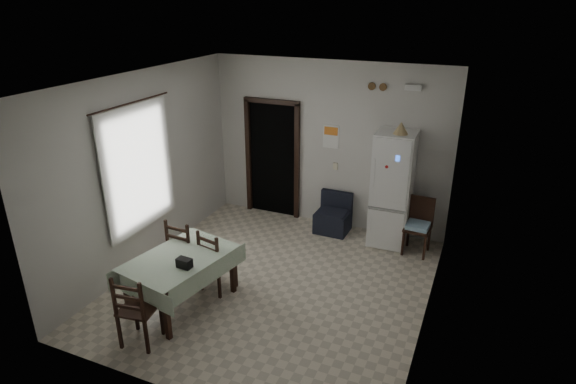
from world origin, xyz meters
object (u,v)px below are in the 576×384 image
(corner_chair, at_px, (418,227))
(dining_chair_far_right, at_px, (218,259))
(dining_chair_far_left, at_px, (187,249))
(dining_chair_near_head, at_px, (139,308))
(navy_seat, at_px, (333,213))
(fridge, at_px, (392,189))
(dining_table, at_px, (182,281))

(corner_chair, distance_m, dining_chair_far_right, 3.20)
(corner_chair, height_order, dining_chair_far_left, dining_chair_far_left)
(corner_chair, distance_m, dining_chair_near_head, 4.36)
(navy_seat, distance_m, dining_chair_far_left, 2.71)
(dining_chair_near_head, bearing_deg, dining_chair_far_left, -87.04)
(dining_chair_far_right, bearing_deg, navy_seat, -99.49)
(fridge, height_order, dining_chair_far_right, fridge)
(corner_chair, relative_size, dining_chair_far_left, 0.92)
(dining_table, xyz_separation_m, dining_chair_far_right, (0.24, 0.52, 0.10))
(navy_seat, bearing_deg, dining_chair_near_head, -106.76)
(navy_seat, relative_size, dining_table, 0.49)
(dining_chair_far_left, bearing_deg, fridge, -134.26)
(dining_table, bearing_deg, fridge, 63.93)
(fridge, height_order, dining_chair_far_left, fridge)
(fridge, distance_m, dining_chair_far_left, 3.36)
(navy_seat, xyz_separation_m, dining_table, (-1.16, -2.84, 0.02))
(dining_chair_far_left, xyz_separation_m, dining_chair_far_right, (0.53, -0.04, -0.03))
(navy_seat, relative_size, dining_chair_near_head, 0.71)
(navy_seat, bearing_deg, corner_chair, -6.69)
(fridge, distance_m, dining_chair_far_right, 3.04)
(corner_chair, height_order, dining_chair_far_right, dining_chair_far_right)
(fridge, xyz_separation_m, corner_chair, (0.49, -0.20, -0.49))
(dining_table, height_order, dining_chair_far_right, dining_chair_far_right)
(fridge, distance_m, corner_chair, 0.72)
(dining_chair_far_left, height_order, dining_chair_near_head, dining_chair_far_left)
(dining_table, xyz_separation_m, dining_chair_far_left, (-0.29, 0.56, 0.13))
(corner_chair, distance_m, dining_table, 3.73)
(fridge, relative_size, dining_chair_far_left, 1.91)
(corner_chair, xyz_separation_m, dining_chair_far_left, (-2.92, -2.08, 0.04))
(corner_chair, distance_m, dining_chair_far_left, 3.58)
(dining_chair_far_right, bearing_deg, corner_chair, -126.33)
(dining_chair_near_head, bearing_deg, dining_chair_far_right, -109.09)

